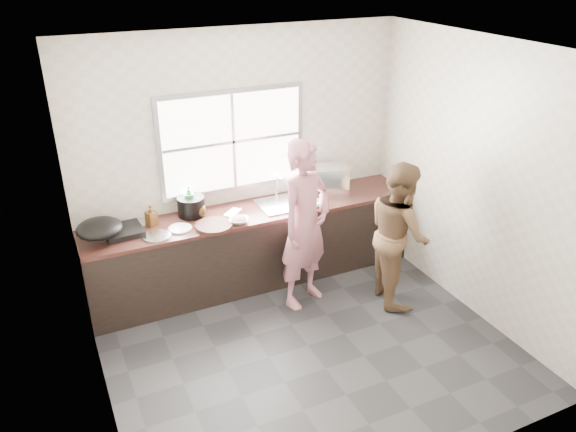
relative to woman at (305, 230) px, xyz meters
name	(u,v)px	position (x,y,z in m)	size (l,w,h in m)	color
floor	(308,346)	(-0.31, -0.70, -0.83)	(3.60, 3.20, 0.01)	#29292C
ceiling	(313,50)	(-0.31, -0.70, 1.88)	(3.60, 3.20, 0.01)	silver
wall_back	(242,157)	(-0.31, 0.90, 0.52)	(3.60, 0.01, 2.70)	beige
wall_left	(85,263)	(-2.12, -0.70, 0.52)	(0.01, 3.20, 2.70)	beige
wall_right	(477,182)	(1.49, -0.70, 0.52)	(0.01, 3.20, 2.70)	beige
wall_front	(432,321)	(-0.31, -2.31, 0.52)	(3.60, 0.01, 2.70)	beige
cabinet	(255,247)	(-0.31, 0.59, -0.42)	(3.60, 0.62, 0.82)	black
countertop	(254,212)	(-0.31, 0.59, 0.01)	(3.60, 0.64, 0.04)	#371B16
sink	(284,204)	(0.04, 0.59, 0.04)	(0.55, 0.45, 0.02)	silver
faucet	(276,185)	(0.04, 0.79, 0.18)	(0.02, 0.02, 0.30)	silver
window_frame	(233,141)	(-0.41, 0.89, 0.72)	(1.60, 0.05, 1.10)	#9EA0A5
window_glazing	(233,142)	(-0.41, 0.86, 0.72)	(1.50, 0.01, 1.00)	white
woman	(305,230)	(0.00, 0.00, 0.00)	(0.60, 0.40, 1.65)	#BE727E
person_side	(399,233)	(0.90, -0.35, -0.07)	(0.74, 0.57, 1.52)	brown
cutting_board	(214,226)	(-0.83, 0.38, 0.05)	(0.37, 0.37, 0.04)	black
cleaver	(233,212)	(-0.56, 0.55, 0.08)	(0.21, 0.11, 0.01)	silver
bowl_mince	(239,220)	(-0.56, 0.38, 0.06)	(0.20, 0.20, 0.05)	white
bowl_crabs	(304,194)	(0.33, 0.68, 0.07)	(0.22, 0.22, 0.07)	white
bowl_held	(317,203)	(0.35, 0.41, 0.06)	(0.20, 0.20, 0.06)	white
black_pot	(191,206)	(-0.95, 0.75, 0.13)	(0.28, 0.28, 0.20)	black
plate_food	(180,228)	(-1.14, 0.48, 0.04)	(0.23, 0.23, 0.02)	silver
bottle_green	(189,200)	(-0.95, 0.78, 0.19)	(0.13, 0.13, 0.32)	green
bottle_brown_tall	(151,216)	(-1.37, 0.71, 0.13)	(0.09, 0.09, 0.19)	#513314
bottle_brown_short	(199,208)	(-0.88, 0.69, 0.13)	(0.15, 0.15, 0.19)	#3F2C0F
glass_jar	(154,216)	(-1.33, 0.79, 0.08)	(0.07, 0.07, 0.10)	silver
burner	(124,231)	(-1.66, 0.63, 0.06)	(0.35, 0.35, 0.05)	black
wok	(99,228)	(-1.89, 0.55, 0.17)	(0.43, 0.43, 0.16)	black
dish_rack	(329,180)	(0.63, 0.66, 0.19)	(0.42, 0.29, 0.31)	white
pot_lid_left	(157,236)	(-1.39, 0.43, 0.04)	(0.27, 0.27, 0.01)	silver
pot_lid_right	(140,221)	(-1.47, 0.82, 0.04)	(0.26, 0.26, 0.01)	#ADAFB4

